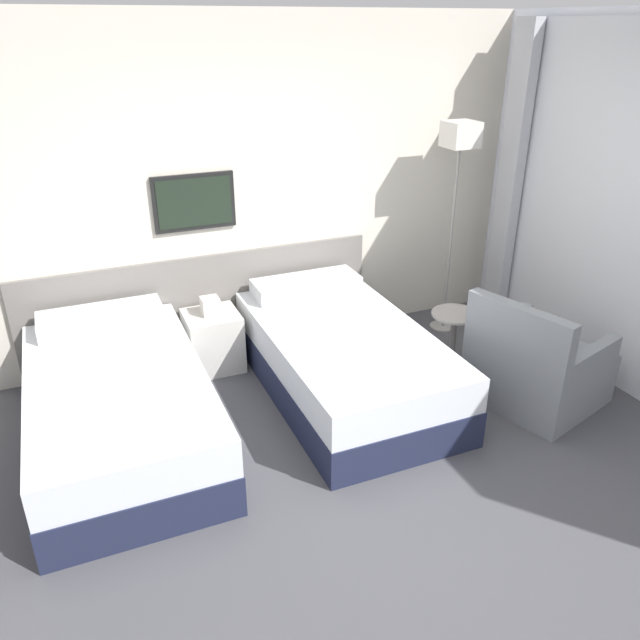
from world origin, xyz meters
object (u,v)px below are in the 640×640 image
(side_table, at_px, (453,334))
(armchair, at_px, (535,369))
(floor_lamp, at_px, (459,156))
(bed_near_door, at_px, (120,406))
(nightstand, at_px, (213,340))
(bed_near_window, at_px, (343,359))

(side_table, distance_m, armchair, 0.66)
(floor_lamp, bearing_deg, bed_near_door, -168.01)
(armchair, bearing_deg, nightstand, 38.80)
(nightstand, xyz_separation_m, side_table, (1.70, -0.91, 0.14))
(bed_near_window, relative_size, side_table, 3.53)
(bed_near_door, bearing_deg, bed_near_window, 0.00)
(floor_lamp, bearing_deg, bed_near_window, -154.54)
(bed_near_door, bearing_deg, floor_lamp, 11.99)
(bed_near_window, distance_m, armchair, 1.43)
(nightstand, distance_m, armchair, 2.53)
(bed_near_door, distance_m, side_table, 2.53)
(nightstand, height_order, side_table, nightstand)
(bed_near_door, height_order, armchair, armchair)
(side_table, bearing_deg, bed_near_door, 176.30)
(bed_near_door, relative_size, bed_near_window, 1.00)
(floor_lamp, bearing_deg, side_table, -119.96)
(bed_near_window, relative_size, armchair, 1.99)
(bed_near_window, distance_m, nightstand, 1.12)
(floor_lamp, distance_m, armchair, 1.87)
(nightstand, distance_m, floor_lamp, 2.54)
(bed_near_door, height_order, bed_near_window, same)
(bed_near_door, xyz_separation_m, armchair, (2.91, -0.68, -0.01))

